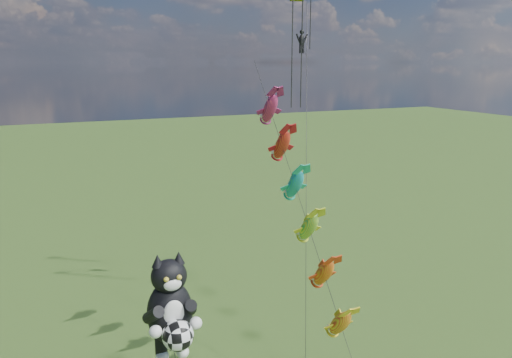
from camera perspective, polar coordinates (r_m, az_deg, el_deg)
name	(u,v)px	position (r m, az deg, el deg)	size (l,w,h in m)	color
cat_kite_rig	(171,309)	(22.83, -9.67, -14.43)	(2.32, 4.09, 10.52)	brown
fish_windsock_rig	(302,206)	(28.76, 5.26, -3.10)	(0.93, 15.97, 18.61)	brown
parafoil_rig	(302,36)	(38.98, 5.27, 16.00)	(8.71, 15.72, 26.82)	brown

